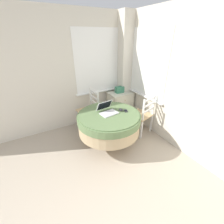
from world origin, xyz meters
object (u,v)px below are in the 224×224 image
Objects in this scene: corner_cabinet at (120,105)px; cell_phone at (126,111)px; computer_mouse at (121,110)px; laptop at (107,110)px; dining_chair_near_right_window at (142,115)px; round_dining_table at (109,121)px; dining_chair_near_back_window at (89,110)px; storage_box at (120,90)px.

cell_phone is at bearing -116.71° from corner_cabinet.
computer_mouse is 1.15m from corner_cabinet.
laptop is 0.36m from cell_phone.
dining_chair_near_right_window reaches higher than cell_phone.
cell_phone is at bearing -18.93° from laptop.
round_dining_table is at bearing 169.11° from cell_phone.
dining_chair_near_back_window and dining_chair_near_right_window have the same top height.
round_dining_table is 0.22m from laptop.
dining_chair_near_right_window is at bearing -40.62° from dining_chair_near_back_window.
laptop is at bearing -133.20° from storage_box.
storage_box is (0.55, 0.93, 0.04)m from computer_mouse.
dining_chair_near_back_window is 1.28× the size of corner_cabinet.
cell_phone reaches higher than corner_cabinet.
computer_mouse is 0.69m from dining_chair_near_right_window.
corner_cabinet is (0.83, 0.85, -0.42)m from laptop.
corner_cabinet is at bearing 93.04° from dining_chair_near_right_window.
cell_phone is at bearing -115.46° from storage_box.
corner_cabinet is at bearing 47.58° from round_dining_table.
dining_chair_near_right_window is at bearing -0.13° from laptop.
laptop is 1.18m from storage_box.
storage_box reaches higher than round_dining_table.
storage_box reaches higher than computer_mouse.
dining_chair_near_back_window reaches higher than computer_mouse.
laptop reaches higher than computer_mouse.
dining_chair_near_back_window reaches higher than corner_cabinet.
dining_chair_near_back_window reaches higher than storage_box.
dining_chair_near_back_window is 1.00× the size of dining_chair_near_right_window.
cell_phone is 1.08m from storage_box.
laptop reaches higher than dining_chair_near_back_window.
dining_chair_near_back_window is (-0.07, 0.80, -0.33)m from laptop.
dining_chair_near_back_window reaches higher than cell_phone.
cell_phone is at bearing -10.89° from round_dining_table.
storage_box is at bearing 48.66° from round_dining_table.
storage_box is at bearing 152.15° from corner_cabinet.
computer_mouse is at bearing 152.97° from cell_phone.
round_dining_table is 1.30× the size of dining_chair_near_right_window.
cell_phone reaches higher than round_dining_table.
corner_cabinet is at bearing 63.29° from cell_phone.
laptop reaches higher than corner_cabinet.
corner_cabinet is (0.57, 0.92, -0.40)m from computer_mouse.
laptop is 3.47× the size of computer_mouse.
dining_chair_near_right_window is 0.86m from corner_cabinet.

